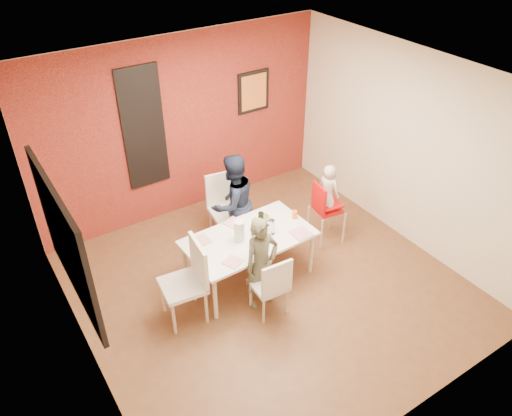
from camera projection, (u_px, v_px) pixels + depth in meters
ground at (269, 286)px, 6.44m from camera, size 4.50×4.50×0.00m
ceiling at (273, 85)px, 4.91m from camera, size 4.50×4.50×0.02m
wall_back at (183, 127)px, 7.23m from camera, size 4.50×0.02×2.70m
wall_front at (424, 324)px, 4.12m from camera, size 4.50×0.02×2.70m
wall_left at (72, 271)px, 4.66m from camera, size 0.02×4.50×2.70m
wall_right at (408, 148)px, 6.69m from camera, size 0.02×4.50×2.70m
brick_accent_wall at (183, 128)px, 7.22m from camera, size 4.50×0.02×2.70m
picture_window_frame at (65, 242)px, 4.70m from camera, size 0.05×1.70×1.30m
picture_window_pane at (67, 241)px, 4.71m from camera, size 0.02×1.55×1.15m
glassblock_strip at (143, 129)px, 6.85m from camera, size 0.55×0.03×1.70m
glassblock_surround at (144, 129)px, 6.85m from camera, size 0.60×0.03×1.76m
art_print_frame at (253, 92)px, 7.57m from camera, size 0.54×0.03×0.64m
art_print_canvas at (254, 92)px, 7.56m from camera, size 0.44×0.01×0.54m
dining_table at (249, 241)px, 6.24m from camera, size 1.62×0.93×0.67m
chair_near at (272, 284)px, 5.78m from camera, size 0.42×0.42×0.85m
chair_far at (225, 204)px, 7.01m from camera, size 0.52×0.52×1.00m
chair_left at (190, 277)px, 5.72m from camera, size 0.53×0.53×1.04m
high_chair at (325, 207)px, 6.91m from camera, size 0.45×0.45×0.95m
child_near at (261, 263)px, 5.87m from camera, size 0.45×0.30×1.23m
child_far at (233, 203)px, 6.75m from camera, size 0.77×0.65×1.43m
toddler at (328, 187)px, 6.74m from camera, size 0.27×0.36×0.66m
plate_near_left at (233, 262)px, 5.81m from camera, size 0.26×0.26×0.01m
plate_far_mid at (234, 223)px, 6.44m from camera, size 0.26×0.26×0.01m
plate_near_right at (301, 233)px, 6.26m from camera, size 0.24×0.24×0.01m
plate_far_left at (201, 241)px, 6.13m from camera, size 0.22×0.22×0.01m
salad_bowl_a at (261, 235)px, 6.19m from camera, size 0.26×0.26×0.06m
salad_bowl_b at (264, 217)px, 6.51m from camera, size 0.22×0.22×0.05m
wine_bottle at (261, 222)px, 6.24m from camera, size 0.07×0.07×0.27m
wine_glass_a at (261, 241)px, 6.00m from camera, size 0.06×0.06×0.18m
wine_glass_b at (272, 227)px, 6.20m from camera, size 0.07×0.07×0.21m
paper_towel_roll at (239, 231)px, 6.07m from camera, size 0.13×0.13×0.28m
condiment_red at (262, 227)px, 6.27m from camera, size 0.03×0.03×0.12m
condiment_green at (258, 228)px, 6.25m from camera, size 0.03×0.03×0.13m
condiment_brown at (253, 229)px, 6.22m from camera, size 0.04×0.04×0.15m
sippy_cup at (295, 215)px, 6.51m from camera, size 0.07×0.07×0.11m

